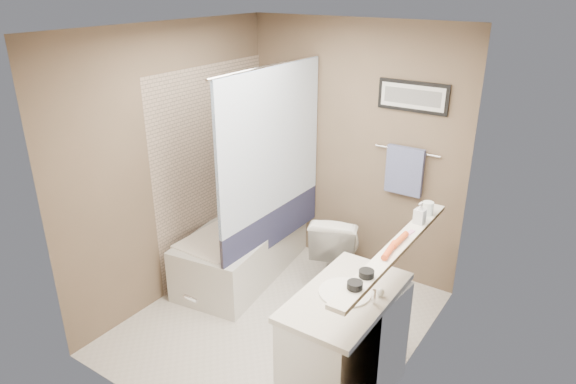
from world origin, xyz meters
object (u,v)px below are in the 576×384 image
Objects in this scene: vanity at (345,350)px; soap_bottle at (420,213)px; bathtub at (243,249)px; candle_bowl_far at (366,274)px; candle_bowl_near at (355,285)px; toilet at (337,247)px; hair_brush_front at (389,250)px; hair_brush_back at (400,240)px; glass_jar at (428,208)px.

soap_bottle is at bearing 79.81° from vanity.
soap_bottle reaches higher than bathtub.
soap_bottle reaches higher than candle_bowl_far.
candle_bowl_near is 0.99m from soap_bottle.
candle_bowl_near is at bearing -41.96° from bathtub.
hair_brush_front reaches higher than toilet.
hair_brush_front reaches higher than candle_bowl_far.
hair_brush_back is (0.19, 0.34, 0.74)m from vanity.
vanity is 10.00× the size of candle_bowl_far.
soap_bottle is at bearing 90.00° from candle_bowl_far.
hair_brush_back reaches higher than candle_bowl_near.
toilet is 1.62m from hair_brush_front.
vanity is 1.17m from glass_jar.
toilet reaches higher than bathtub.
hair_brush_back is at bearing 90.00° from candle_bowl_near.
vanity is 4.09× the size of hair_brush_front.
hair_brush_back reaches higher than candle_bowl_far.
soap_bottle is at bearing 129.78° from toilet.
bathtub is 16.67× the size of candle_bowl_far.
candle_bowl_far is (0.94, -1.41, 0.76)m from toilet.
vanity is at bearing -104.91° from soap_bottle.
vanity is 9.00× the size of glass_jar.
glass_jar is (0.00, 1.01, 0.03)m from candle_bowl_far.
glass_jar is 0.63× the size of soap_bottle.
hair_brush_front and hair_brush_back have the same top height.
hair_brush_front is 0.16m from hair_brush_back.
hair_brush_front is (0.94, -1.08, 0.76)m from toilet.
candle_bowl_far is 0.41× the size of hair_brush_back.
hair_brush_front is 2.20× the size of glass_jar.
vanity is at bearing -102.14° from glass_jar.
candle_bowl_far is 0.33m from hair_brush_front.
hair_brush_back is at bearing 90.00° from candle_bowl_far.
soap_bottle is at bearing -90.00° from glass_jar.
candle_bowl_near reaches higher than vanity.
candle_bowl_near is 0.41× the size of hair_brush_back.
hair_brush_front is (0.00, 0.33, 0.00)m from candle_bowl_far.
soap_bottle is (0.00, 0.99, 0.06)m from candle_bowl_near.
hair_brush_front is 0.52m from soap_bottle.
soap_bottle is at bearing 90.00° from hair_brush_front.
candle_bowl_far is at bearing -90.00° from soap_bottle.
soap_bottle is (0.94, -0.57, 0.82)m from toilet.
vanity is at bearing -118.50° from hair_brush_back.
bathtub is 1.99× the size of toilet.
soap_bottle is (0.19, 0.69, 0.79)m from vanity.
hair_brush_back is 0.52m from glass_jar.
glass_jar reaches higher than toilet.
hair_brush_back is at bearing -90.00° from soap_bottle.
glass_jar reaches higher than candle_bowl_far.
candle_bowl_far is at bearing -33.84° from vanity.
toilet is 7.52× the size of glass_jar.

